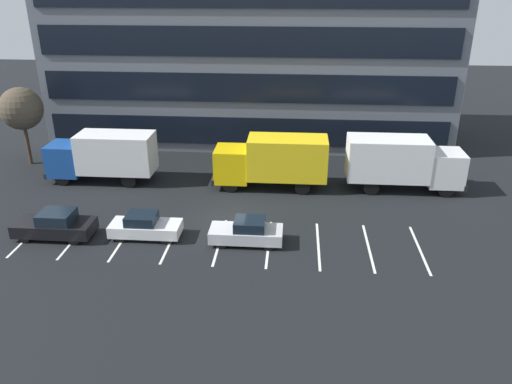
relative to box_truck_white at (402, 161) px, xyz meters
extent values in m
plane|color=black|center=(-11.57, -5.93, -2.10)|extent=(120.00, 120.00, 0.00)
cube|color=slate|center=(-11.57, 12.07, 6.90)|extent=(34.41, 10.45, 18.00)
cube|color=black|center=(-11.57, 6.78, -0.12)|extent=(33.03, 0.16, 2.30)
cube|color=black|center=(-11.57, 6.78, 3.48)|extent=(33.03, 0.16, 2.30)
cube|color=black|center=(-11.57, 6.78, 7.08)|extent=(33.03, 0.16, 2.30)
cube|color=silver|center=(-22.77, -8.56, -2.10)|extent=(0.14, 5.40, 0.01)
cube|color=silver|center=(-19.97, -8.56, -2.10)|extent=(0.14, 5.40, 0.01)
cube|color=silver|center=(-17.17, -8.56, -2.10)|extent=(0.14, 5.40, 0.01)
cube|color=silver|center=(-14.37, -8.56, -2.10)|extent=(0.14, 5.40, 0.01)
cube|color=silver|center=(-11.57, -8.56, -2.10)|extent=(0.14, 5.40, 0.01)
cube|color=silver|center=(-8.77, -8.56, -2.10)|extent=(0.14, 5.40, 0.01)
cube|color=silver|center=(-5.97, -8.56, -2.10)|extent=(0.14, 5.40, 0.01)
cube|color=silver|center=(-3.17, -8.56, -2.10)|extent=(0.14, 5.40, 0.01)
cube|color=silver|center=(-0.37, -8.56, -2.10)|extent=(0.14, 5.40, 0.01)
cube|color=white|center=(2.93, 0.00, -0.39)|extent=(2.35, 2.56, 2.35)
cube|color=black|center=(4.08, 0.00, 0.07)|extent=(0.06, 2.15, 1.03)
cube|color=white|center=(-1.02, 0.00, 0.19)|extent=(5.55, 2.67, 2.88)
cube|color=black|center=(4.16, 0.00, -1.41)|extent=(0.21, 2.56, 0.43)
cylinder|color=black|center=(2.93, 1.10, -1.57)|extent=(1.07, 0.32, 1.07)
cylinder|color=black|center=(2.93, -1.10, -1.57)|extent=(1.07, 0.32, 1.07)
cylinder|color=black|center=(-2.13, 1.10, -1.57)|extent=(1.07, 0.32, 1.07)
cylinder|color=black|center=(-2.13, -1.10, -1.57)|extent=(1.07, 0.32, 1.07)
cube|color=yellow|center=(-11.86, -0.34, -0.41)|extent=(2.32, 2.53, 2.32)
cube|color=black|center=(-13.00, -0.34, 0.05)|extent=(0.06, 2.13, 1.02)
cube|color=yellow|center=(-7.95, -0.34, 0.17)|extent=(5.49, 2.64, 2.85)
cube|color=black|center=(-13.07, -0.34, -1.42)|extent=(0.21, 2.53, 0.42)
cylinder|color=black|center=(-11.86, -1.43, -1.57)|extent=(1.06, 0.32, 1.06)
cylinder|color=black|center=(-11.86, 0.75, -1.57)|extent=(1.06, 0.32, 1.06)
cylinder|color=black|center=(-6.85, -1.43, -1.57)|extent=(1.06, 0.32, 1.06)
cylinder|color=black|center=(-6.85, 0.75, -1.57)|extent=(1.06, 0.32, 1.06)
cube|color=#194799|center=(-24.07, -0.10, -0.45)|extent=(2.27, 2.48, 2.27)
cube|color=black|center=(-25.18, -0.10, 0.01)|extent=(0.06, 2.08, 1.00)
cube|color=white|center=(-20.25, -0.10, 0.12)|extent=(5.37, 2.58, 2.79)
cube|color=black|center=(-25.26, -0.10, -1.43)|extent=(0.21, 2.48, 0.41)
cylinder|color=black|center=(-24.07, -1.16, -1.59)|extent=(1.03, 0.31, 1.03)
cylinder|color=black|center=(-24.07, 0.97, -1.59)|extent=(1.03, 0.31, 1.03)
cylinder|color=black|center=(-19.17, -1.16, -1.59)|extent=(1.03, 0.31, 1.03)
cylinder|color=black|center=(-19.17, 0.97, -1.59)|extent=(1.03, 0.31, 1.03)
cube|color=silver|center=(-10.06, -8.56, -1.54)|extent=(4.11, 1.72, 0.67)
cube|color=black|center=(-9.85, -8.56, -0.92)|extent=(1.72, 1.51, 0.57)
cylinder|color=black|center=(-11.37, -9.31, -1.82)|extent=(0.57, 0.21, 0.57)
cylinder|color=black|center=(-11.37, -7.82, -1.82)|extent=(0.57, 0.21, 0.57)
cylinder|color=black|center=(-8.74, -9.31, -1.82)|extent=(0.57, 0.21, 0.57)
cylinder|color=black|center=(-8.74, -7.82, -1.82)|extent=(0.57, 0.21, 0.57)
cube|color=black|center=(-21.15, -8.72, -1.48)|extent=(4.50, 1.88, 0.73)
cube|color=black|center=(-20.92, -8.72, -0.80)|extent=(1.89, 1.66, 0.63)
cylinder|color=black|center=(-22.59, -9.54, -1.79)|extent=(0.63, 0.23, 0.63)
cylinder|color=black|center=(-22.59, -7.90, -1.79)|extent=(0.63, 0.23, 0.63)
cylinder|color=black|center=(-19.71, -9.54, -1.79)|extent=(0.63, 0.23, 0.63)
cylinder|color=black|center=(-19.71, -7.90, -1.79)|extent=(0.63, 0.23, 0.63)
cube|color=white|center=(-15.90, -8.32, -1.55)|extent=(4.05, 1.69, 0.66)
cube|color=black|center=(-16.10, -8.32, -0.94)|extent=(1.70, 1.49, 0.56)
cylinder|color=black|center=(-14.61, -7.58, -1.82)|extent=(0.56, 0.21, 0.56)
cylinder|color=black|center=(-14.61, -9.05, -1.82)|extent=(0.56, 0.21, 0.56)
cylinder|color=black|center=(-17.20, -7.58, -1.82)|extent=(0.56, 0.21, 0.56)
cylinder|color=black|center=(-17.20, -9.05, -1.82)|extent=(0.56, 0.21, 0.56)
cylinder|color=#473323|center=(-28.57, 3.03, -0.50)|extent=(0.28, 0.28, 3.21)
sphere|color=#4C4233|center=(-28.57, 3.03, 2.39)|extent=(3.27, 3.27, 3.27)
camera|label=1|loc=(-7.51, -33.61, 12.00)|focal=35.44mm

